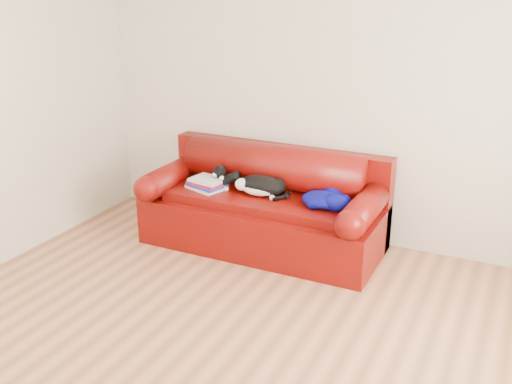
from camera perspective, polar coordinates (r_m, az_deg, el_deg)
ground at (r=4.15m, az=-3.21°, el=-14.06°), size 4.50×4.50×0.00m
room_shell at (r=3.45m, az=-1.79°, el=9.07°), size 4.52×4.02×2.61m
sofa_base at (r=5.37m, az=0.67°, el=-2.79°), size 2.10×0.90×0.50m
sofa_back at (r=5.47m, az=1.77°, el=1.04°), size 2.10×1.01×0.88m
book_stack at (r=5.40m, az=-4.67°, el=0.80°), size 0.39×0.34×0.10m
cat at (r=5.21m, az=0.39°, el=0.58°), size 0.62×0.32×0.22m
blanket at (r=5.02m, az=6.58°, el=-0.66°), size 0.44×0.37×0.14m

